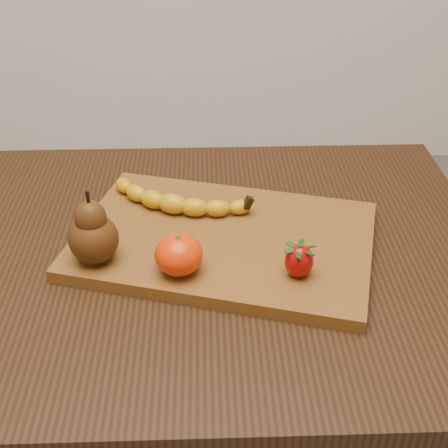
{
  "coord_description": "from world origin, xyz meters",
  "views": [
    {
      "loc": [
        0.05,
        -0.78,
        1.33
      ],
      "look_at": [
        0.08,
        0.01,
        0.8
      ],
      "focal_mm": 50.0,
      "sensor_mm": 36.0,
      "label": 1
    }
  ],
  "objects_px": {
    "cutting_board": "(224,240)",
    "mandarin": "(179,255)",
    "table": "(175,298)",
    "pear": "(92,227)"
  },
  "relations": [
    {
      "from": "pear",
      "to": "mandarin",
      "type": "bearing_deg",
      "value": -14.96
    },
    {
      "from": "cutting_board",
      "to": "pear",
      "type": "distance_m",
      "value": 0.21
    },
    {
      "from": "mandarin",
      "to": "pear",
      "type": "bearing_deg",
      "value": 165.04
    },
    {
      "from": "pear",
      "to": "mandarin",
      "type": "height_order",
      "value": "pear"
    },
    {
      "from": "table",
      "to": "cutting_board",
      "type": "xyz_separation_m",
      "value": [
        0.08,
        0.01,
        0.11
      ]
    },
    {
      "from": "table",
      "to": "mandarin",
      "type": "bearing_deg",
      "value": -80.05
    },
    {
      "from": "cutting_board",
      "to": "pear",
      "type": "relative_size",
      "value": 3.99
    },
    {
      "from": "table",
      "to": "pear",
      "type": "distance_m",
      "value": 0.21
    },
    {
      "from": "cutting_board",
      "to": "mandarin",
      "type": "height_order",
      "value": "mandarin"
    },
    {
      "from": "table",
      "to": "pear",
      "type": "relative_size",
      "value": 8.86
    }
  ]
}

